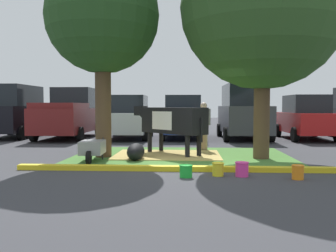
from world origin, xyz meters
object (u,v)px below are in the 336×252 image
at_px(bucket_pink, 242,169).
at_px(pickup_truck_maroon, 69,115).
at_px(suv_dark_grey, 243,112).
at_px(person_handler, 204,125).
at_px(cow_holstein, 171,121).
at_px(bucket_green, 186,171).
at_px(bucket_yellow, 218,169).
at_px(sedan_silver, 129,117).
at_px(calf_lying, 136,152).
at_px(sedan_red, 306,118).
at_px(shade_tree_left, 102,18).
at_px(wheelbarrow, 92,148).
at_px(bucket_orange, 298,172).
at_px(suv_black, 15,111).
at_px(sedan_blue, 183,117).
at_px(shade_tree_right, 263,7).

bearing_deg(bucket_pink, pickup_truck_maroon, 126.07).
bearing_deg(suv_dark_grey, person_handler, -112.75).
distance_m(cow_holstein, pickup_truck_maroon, 7.79).
relative_size(bucket_green, bucket_yellow, 1.01).
distance_m(sedan_silver, suv_dark_grey, 5.34).
relative_size(calf_lying, person_handler, 0.79).
xyz_separation_m(person_handler, sedan_red, (4.81, 4.73, 0.10)).
height_order(shade_tree_left, bucket_pink, shade_tree_left).
bearing_deg(sedan_red, person_handler, -135.50).
height_order(calf_lying, wheelbarrow, wheelbarrow).
xyz_separation_m(cow_holstein, pickup_truck_maroon, (-5.14, 5.85, 0.05)).
distance_m(wheelbarrow, suv_dark_grey, 9.13).
height_order(calf_lying, sedan_silver, sedan_silver).
distance_m(calf_lying, sedan_silver, 7.23).
height_order(cow_holstein, pickup_truck_maroon, pickup_truck_maroon).
xyz_separation_m(bucket_orange, sedan_red, (3.02, 9.68, 0.83)).
bearing_deg(suv_dark_grey, sedan_red, -0.30).
bearing_deg(calf_lying, cow_holstein, 53.06).
distance_m(bucket_pink, pickup_truck_maroon, 11.71).
height_order(suv_black, pickup_truck_maroon, suv_black).
xyz_separation_m(wheelbarrow, sedan_blue, (2.32, 7.73, 0.60)).
height_order(shade_tree_right, wheelbarrow, shade_tree_right).
bearing_deg(bucket_pink, shade_tree_right, 71.62).
height_order(shade_tree_right, sedan_blue, shade_tree_right).
bearing_deg(shade_tree_left, bucket_pink, -37.60).
xyz_separation_m(shade_tree_right, sedan_blue, (-2.40, 6.89, -3.34)).
bearing_deg(bucket_yellow, wheelbarrow, 150.15).
bearing_deg(sedan_blue, cow_holstein, -92.34).
xyz_separation_m(bucket_yellow, sedan_red, (4.65, 9.38, 0.83)).
relative_size(shade_tree_left, suv_dark_grey, 1.25).
xyz_separation_m(shade_tree_left, sedan_blue, (2.22, 6.80, -3.12)).
bearing_deg(calf_lying, sedan_silver, 100.83).
distance_m(suv_black, sedan_blue, 8.17).
height_order(wheelbarrow, bucket_yellow, wheelbarrow).
distance_m(shade_tree_left, bucket_orange, 6.97).
relative_size(person_handler, pickup_truck_maroon, 0.30).
bearing_deg(sedan_silver, cow_holstein, -68.57).
bearing_deg(bucket_orange, shade_tree_left, 147.16).
bearing_deg(suv_black, cow_holstein, -37.57).
distance_m(shade_tree_right, sedan_silver, 8.92).
xyz_separation_m(calf_lying, bucket_green, (1.45, -2.51, -0.10)).
distance_m(bucket_pink, sedan_red, 10.32).
height_order(pickup_truck_maroon, sedan_blue, pickup_truck_maroon).
relative_size(shade_tree_right, calf_lying, 5.14).
bearing_deg(pickup_truck_maroon, cow_holstein, -48.67).
distance_m(shade_tree_right, suv_black, 13.00).
bearing_deg(sedan_silver, sedan_blue, 5.53).
height_order(shade_tree_left, wheelbarrow, shade_tree_left).
bearing_deg(cow_holstein, calf_lying, -126.94).
bearing_deg(bucket_green, suv_black, 130.59).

